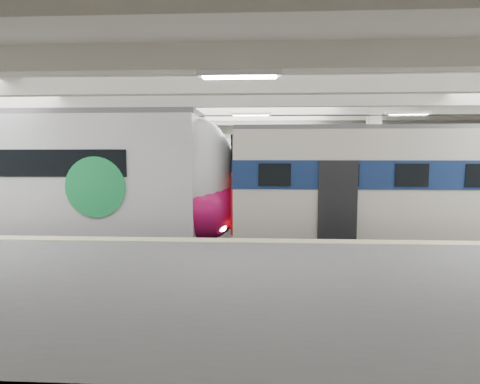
{
  "coord_description": "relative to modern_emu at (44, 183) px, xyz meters",
  "views": [
    {
      "loc": [
        0.42,
        -13.8,
        3.45
      ],
      "look_at": [
        -0.36,
        1.0,
        2.0
      ],
      "focal_mm": 30.0,
      "sensor_mm": 36.0,
      "label": 1
    }
  ],
  "objects": [
    {
      "name": "station_hall",
      "position": [
        7.29,
        -1.74,
        0.85
      ],
      "size": [
        36.0,
        24.0,
        5.75
      ],
      "color": "black",
      "rests_on": "ground"
    },
    {
      "name": "modern_emu",
      "position": [
        0.0,
        0.0,
        0.0
      ],
      "size": [
        15.34,
        3.16,
        4.88
      ],
      "color": "silver",
      "rests_on": "ground"
    },
    {
      "name": "older_rer",
      "position": [
        13.26,
        0.0,
        -0.12
      ],
      "size": [
        13.1,
        2.89,
        4.34
      ],
      "color": "beige",
      "rests_on": "ground"
    },
    {
      "name": "far_train",
      "position": [
        4.19,
        5.5,
        -0.18
      ],
      "size": [
        13.44,
        3.4,
        4.28
      ],
      "rotation": [
        0.0,
        0.0,
        0.05
      ],
      "color": "silver",
      "rests_on": "ground"
    }
  ]
}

